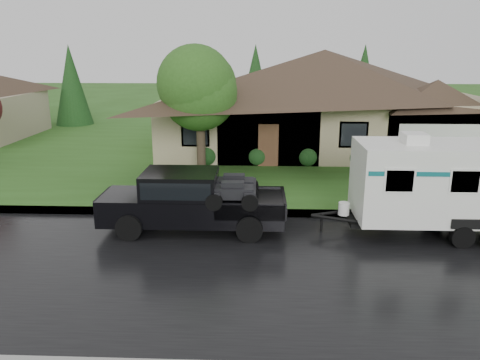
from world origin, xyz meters
The scene contains 9 objects.
ground centered at (0.00, 0.00, 0.00)m, with size 140.00×140.00×0.00m, color #2C551A.
road centered at (0.00, -2.00, 0.01)m, with size 140.00×8.00×0.01m, color black.
curb centered at (0.00, 2.25, 0.07)m, with size 140.00×0.50×0.15m, color gray.
lawn centered at (0.00, 15.00, 0.07)m, with size 140.00×26.00×0.15m, color #2C551A.
house_main centered at (2.29, 13.84, 3.59)m, with size 19.44×10.80×6.90m.
tree_left_green centered at (-4.31, 6.96, 4.08)m, with size 3.43×3.43×5.68m.
shrub_row centered at (2.00, 9.30, 0.65)m, with size 13.60×1.00×1.00m.
pickup_truck centered at (-3.95, 0.76, 1.06)m, with size 5.91×2.25×1.97m.
travel_trailer centered at (4.85, 0.76, 1.74)m, with size 7.29×2.56×3.27m.
Camera 1 is at (-1.72, -13.67, 5.75)m, focal length 35.00 mm.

